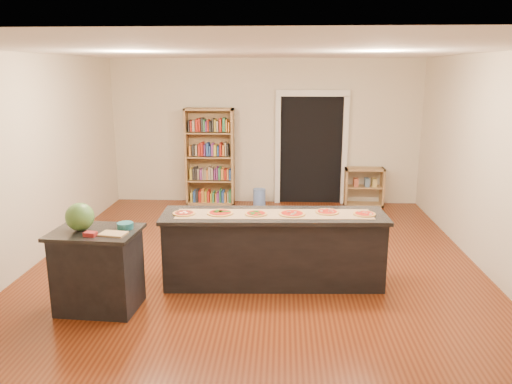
# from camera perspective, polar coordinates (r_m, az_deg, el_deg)

# --- Properties ---
(room) EXTENTS (6.00, 7.00, 2.80)m
(room) POSITION_cam_1_polar(r_m,az_deg,el_deg) (6.34, -0.10, 3.08)
(room) COLOR beige
(room) RESTS_ON ground
(doorway) EXTENTS (1.40, 0.09, 2.21)m
(doorway) POSITION_cam_1_polar(r_m,az_deg,el_deg) (9.80, 6.33, 5.62)
(doorway) COLOR black
(doorway) RESTS_ON room
(kitchen_island) EXTENTS (2.70, 0.73, 0.89)m
(kitchen_island) POSITION_cam_1_polar(r_m,az_deg,el_deg) (6.16, 2.02, -6.45)
(kitchen_island) COLOR black
(kitchen_island) RESTS_ON ground
(side_counter) EXTENTS (0.91, 0.67, 0.90)m
(side_counter) POSITION_cam_1_polar(r_m,az_deg,el_deg) (5.77, -17.60, -8.44)
(side_counter) COLOR black
(side_counter) RESTS_ON ground
(bookshelf) EXTENTS (0.94, 0.33, 1.87)m
(bookshelf) POSITION_cam_1_polar(r_m,az_deg,el_deg) (9.75, -5.30, 4.03)
(bookshelf) COLOR #A78251
(bookshelf) RESTS_ON ground
(low_shelf) EXTENTS (0.75, 0.32, 0.75)m
(low_shelf) POSITION_cam_1_polar(r_m,az_deg,el_deg) (9.89, 12.22, 0.58)
(low_shelf) COLOR #A78251
(low_shelf) RESTS_ON ground
(waste_bin) EXTENTS (0.24, 0.24, 0.35)m
(waste_bin) POSITION_cam_1_polar(r_m,az_deg,el_deg) (9.63, 0.38, -0.67)
(waste_bin) COLOR #5E84D2
(waste_bin) RESTS_ON ground
(kraft_paper) EXTENTS (2.36, 0.53, 0.00)m
(kraft_paper) POSITION_cam_1_polar(r_m,az_deg,el_deg) (6.00, 2.06, -2.53)
(kraft_paper) COLOR #A47D54
(kraft_paper) RESTS_ON kitchen_island
(watermelon) EXTENTS (0.30, 0.30, 0.30)m
(watermelon) POSITION_cam_1_polar(r_m,az_deg,el_deg) (5.64, -19.49, -2.69)
(watermelon) COLOR #144214
(watermelon) RESTS_ON side_counter
(cutting_board) EXTENTS (0.29, 0.22, 0.02)m
(cutting_board) POSITION_cam_1_polar(r_m,az_deg,el_deg) (5.43, -16.00, -4.62)
(cutting_board) COLOR tan
(cutting_board) RESTS_ON side_counter
(package_red) EXTENTS (0.13, 0.10, 0.04)m
(package_red) POSITION_cam_1_polar(r_m,az_deg,el_deg) (5.45, -18.41, -4.58)
(package_red) COLOR maroon
(package_red) RESTS_ON side_counter
(package_teal) EXTENTS (0.18, 0.18, 0.07)m
(package_teal) POSITION_cam_1_polar(r_m,az_deg,el_deg) (5.59, -14.72, -3.74)
(package_teal) COLOR #195966
(package_teal) RESTS_ON side_counter
(pizza_a) EXTENTS (0.28, 0.28, 0.02)m
(pizza_a) POSITION_cam_1_polar(r_m,az_deg,el_deg) (6.05, -8.22, -2.41)
(pizza_a) COLOR tan
(pizza_a) RESTS_ON kitchen_island
(pizza_b) EXTENTS (0.31, 0.31, 0.02)m
(pizza_b) POSITION_cam_1_polar(r_m,az_deg,el_deg) (6.02, -4.12, -2.39)
(pizza_b) COLOR tan
(pizza_b) RESTS_ON kitchen_island
(pizza_c) EXTENTS (0.25, 0.25, 0.02)m
(pizza_c) POSITION_cam_1_polar(r_m,az_deg,el_deg) (5.97, -0.00, -2.49)
(pizza_c) COLOR tan
(pizza_c) RESTS_ON kitchen_island
(pizza_d) EXTENTS (0.31, 0.31, 0.02)m
(pizza_d) POSITION_cam_1_polar(r_m,az_deg,el_deg) (5.98, 4.14, -2.48)
(pizza_d) COLOR tan
(pizza_d) RESTS_ON kitchen_island
(pizza_e) EXTENTS (0.27, 0.27, 0.02)m
(pizza_e) POSITION_cam_1_polar(r_m,az_deg,el_deg) (6.10, 8.14, -2.26)
(pizza_e) COLOR tan
(pizza_e) RESTS_ON kitchen_island
(pizza_f) EXTENTS (0.26, 0.26, 0.02)m
(pizza_f) POSITION_cam_1_polar(r_m,az_deg,el_deg) (6.10, 12.27, -2.46)
(pizza_f) COLOR tan
(pizza_f) RESTS_ON kitchen_island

